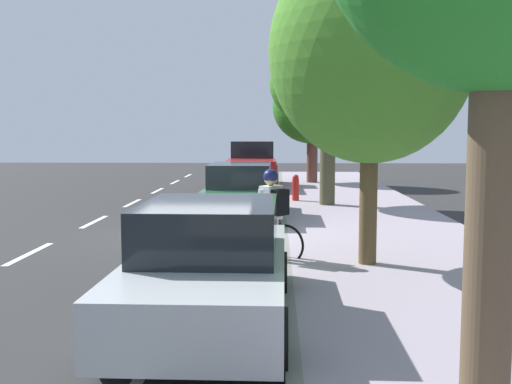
# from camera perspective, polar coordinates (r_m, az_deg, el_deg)

# --- Properties ---
(ground) EXTENTS (64.28, 64.28, 0.00)m
(ground) POSITION_cam_1_polar(r_m,az_deg,el_deg) (13.93, -5.70, -4.06)
(ground) COLOR #2B2B2B
(sidewalk) EXTENTS (4.20, 40.17, 0.14)m
(sidewalk) POSITION_cam_1_polar(r_m,az_deg,el_deg) (13.99, 11.63, -3.82)
(sidewalk) COLOR #9C8F9C
(sidewalk) RESTS_ON ground
(curb_edge) EXTENTS (0.16, 40.17, 0.14)m
(curb_edge) POSITION_cam_1_polar(r_m,az_deg,el_deg) (13.80, 2.65, -3.84)
(curb_edge) COLOR gray
(curb_edge) RESTS_ON ground
(lane_stripe_centre) EXTENTS (0.14, 40.00, 0.01)m
(lane_stripe_centre) POSITION_cam_1_polar(r_m,az_deg,el_deg) (14.53, -17.24, -3.88)
(lane_stripe_centre) COLOR white
(lane_stripe_centre) RESTS_ON ground
(lane_stripe_bike_edge) EXTENTS (0.12, 40.17, 0.01)m
(lane_stripe_bike_edge) POSITION_cam_1_polar(r_m,az_deg,el_deg) (13.87, -3.45, -4.07)
(lane_stripe_bike_edge) COLOR white
(lane_stripe_bike_edge) RESTS_ON ground
(parked_sedan_silver_second) EXTENTS (1.88, 4.42, 1.52)m
(parked_sedan_silver_second) POSITION_cam_1_polar(r_m,az_deg,el_deg) (7.31, -4.30, -6.94)
(parked_sedan_silver_second) COLOR #B7BABF
(parked_sedan_silver_second) RESTS_ON ground
(parked_sedan_green_mid) EXTENTS (1.88, 4.42, 1.52)m
(parked_sedan_green_mid) POSITION_cam_1_polar(r_m,az_deg,el_deg) (15.90, -1.48, -0.10)
(parked_sedan_green_mid) COLOR #1E512D
(parked_sedan_green_mid) RESTS_ON ground
(parked_pickup_red_far) EXTENTS (2.09, 5.33, 1.95)m
(parked_pickup_red_far) POSITION_cam_1_polar(r_m,az_deg,el_deg) (24.58, -0.37, 2.28)
(parked_pickup_red_far) COLOR maroon
(parked_pickup_red_far) RESTS_ON ground
(bicycle_at_curb) EXTENTS (1.58, 0.86, 0.78)m
(bicycle_at_curb) POSITION_cam_1_polar(r_m,az_deg,el_deg) (11.07, 0.39, -4.55)
(bicycle_at_curb) COLOR black
(bicycle_at_curb) RESTS_ON ground
(cyclist_with_backpack) EXTENTS (0.53, 0.55, 1.71)m
(cyclist_with_backpack) POSITION_cam_1_polar(r_m,az_deg,el_deg) (10.50, 1.52, -1.47)
(cyclist_with_backpack) COLOR #C6B284
(cyclist_with_backpack) RESTS_ON ground
(street_tree_mid_block) EXTENTS (3.34, 3.34, 5.36)m
(street_tree_mid_block) POSITION_cam_1_polar(r_m,az_deg,el_deg) (10.35, 10.69, 12.78)
(street_tree_mid_block) COLOR brown
(street_tree_mid_block) RESTS_ON sidewalk
(street_tree_far_end) EXTENTS (3.52, 3.52, 4.97)m
(street_tree_far_end) POSITION_cam_1_polar(r_m,az_deg,el_deg) (18.60, 6.78, 9.87)
(street_tree_far_end) COLOR #4B4730
(street_tree_far_end) RESTS_ON sidewalk
(street_tree_corner) EXTENTS (3.47, 3.47, 4.89)m
(street_tree_corner) POSITION_cam_1_polar(r_m,az_deg,el_deg) (26.75, 5.30, 7.88)
(street_tree_corner) COLOR brown
(street_tree_corner) RESTS_ON sidewalk
(fire_hydrant) EXTENTS (0.22, 0.22, 0.84)m
(fire_hydrant) POSITION_cam_1_polar(r_m,az_deg,el_deg) (19.63, 3.72, 0.44)
(fire_hydrant) COLOR red
(fire_hydrant) RESTS_ON sidewalk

